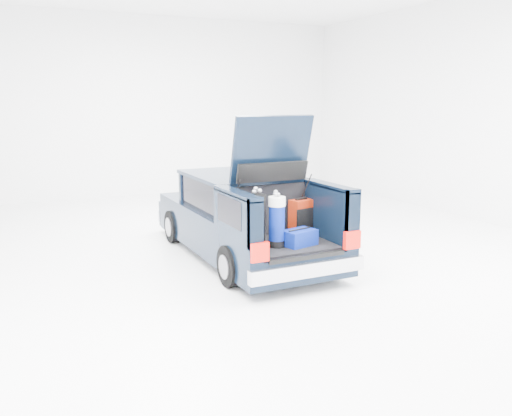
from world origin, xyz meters
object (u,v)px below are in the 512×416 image
blue_duffel (299,238)px  red_suitcase (301,217)px  blue_golf_bag (277,221)px  car (241,218)px  black_golf_bag (257,220)px

blue_duffel → red_suitcase: bearing=44.4°
blue_golf_bag → blue_duffel: 0.43m
red_suitcase → blue_golf_bag: 0.86m
car → blue_duffel: 1.81m
car → blue_golf_bag: size_ratio=5.61×
blue_golf_bag → car: bearing=68.5°
red_suitcase → blue_duffel: 0.70m
red_suitcase → blue_golf_bag: size_ratio=0.70×
car → blue_golf_bag: 1.75m
red_suitcase → black_golf_bag: size_ratio=0.67×
black_golf_bag → blue_duffel: black_golf_bag is taller
blue_duffel → blue_golf_bag: bearing=152.0°
black_golf_bag → blue_golf_bag: (0.27, -0.10, -0.02)m
red_suitcase → black_golf_bag: black_golf_bag is taller
black_golf_bag → blue_golf_bag: 0.29m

